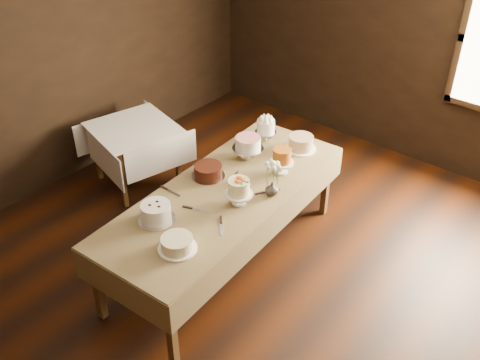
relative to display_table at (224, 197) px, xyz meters
The scene contains 20 objects.
floor 0.76m from the display_table, 47.15° to the right, with size 5.00×6.00×0.01m, color black.
wall_back 2.93m from the display_table, 87.16° to the left, with size 5.00×0.02×2.80m, color black.
wall_left 2.46m from the display_table, behind, with size 0.02×6.00×2.80m, color black.
display_table is the anchor object (origin of this frame).
side_table 1.66m from the display_table, 167.63° to the left, with size 1.03×1.03×0.71m.
cake_meringue 1.00m from the display_table, 105.90° to the left, with size 0.25×0.25×0.23m.
cake_speckled 1.04m from the display_table, 83.97° to the left, with size 0.34×0.34×0.14m.
cake_lattice 0.62m from the display_table, 108.60° to the left, with size 0.34×0.34×0.23m.
cake_caramel 0.63m from the display_table, 70.13° to the left, with size 0.24×0.24×0.26m.
cake_chocolate 0.30m from the display_table, 162.22° to the left, with size 0.31×0.31×0.12m.
cake_flowers 0.27m from the display_table, 13.16° to the right, with size 0.25×0.25×0.25m.
cake_swirl 0.69m from the display_table, 104.03° to the right, with size 0.31×0.31×0.16m.
cake_cream 0.83m from the display_table, 74.62° to the right, with size 0.30×0.30×0.11m.
cake_server_a 0.34m from the display_table, 84.92° to the right, with size 0.24×0.03×0.01m, color silver.
cake_server_b 0.53m from the display_table, 51.56° to the right, with size 0.24×0.03×0.01m, color silver.
cake_server_c 0.28m from the display_table, 108.50° to the left, with size 0.24×0.03×0.01m, color silver.
cake_server_d 0.43m from the display_table, 40.46° to the left, with size 0.24×0.03×0.01m, color silver.
cake_server_e 0.44m from the display_table, 136.89° to the right, with size 0.24×0.03×0.01m, color silver.
flower_vase 0.43m from the display_table, 33.75° to the left, with size 0.12×0.12×0.12m, color #2D2823.
flower_bouquet 0.51m from the display_table, 33.75° to the left, with size 0.14×0.14×0.20m, color white, non-canonical shape.
Camera 1 is at (2.46, -2.78, 3.60)m, focal length 41.11 mm.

